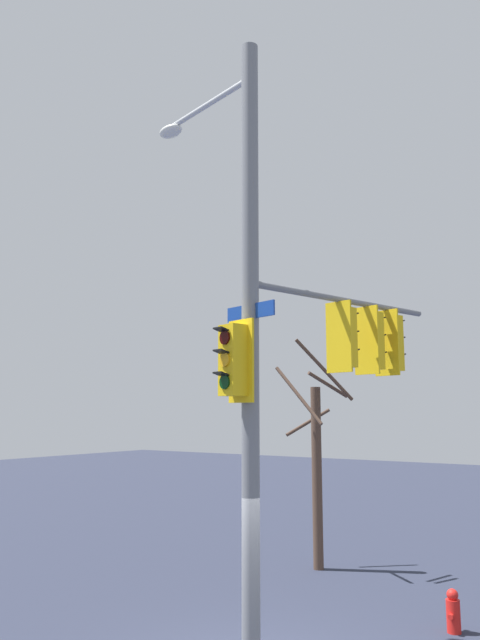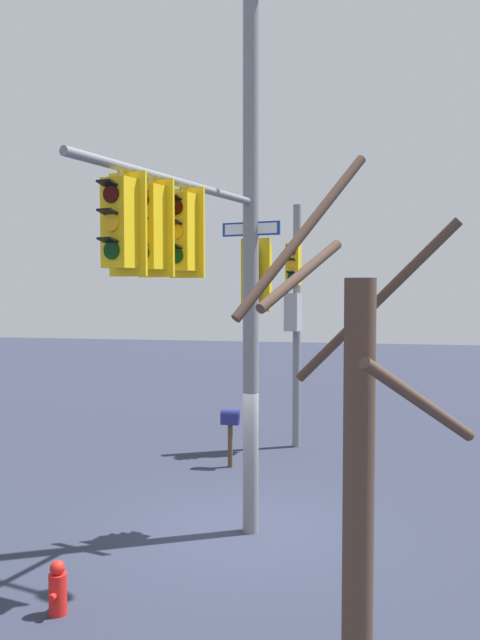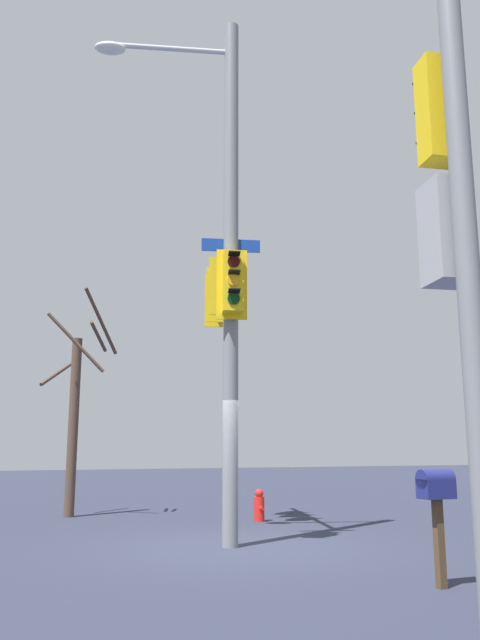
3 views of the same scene
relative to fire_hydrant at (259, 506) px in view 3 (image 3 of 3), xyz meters
The scene contains 6 objects.
ground_plane 3.96m from the fire_hydrant, 28.58° to the right, with size 80.00×80.00×0.00m, color #282D3F.
main_signal_pole_assembly 5.75m from the fire_hydrant, 36.95° to the right, with size 5.27×3.93×9.99m.
secondary_pole_assembly 10.36m from the fire_hydrant, 12.20° to the right, with size 0.77×0.45×6.60m.
fire_hydrant is the anchor object (origin of this frame).
mailbox 7.45m from the fire_hydrant, ahead, with size 0.25×0.44×1.41m.
bare_tree_behind_pole 5.20m from the fire_hydrant, 122.84° to the right, with size 1.94×1.94×5.59m.
Camera 3 is at (10.68, -4.16, 1.68)m, focal length 36.01 mm.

